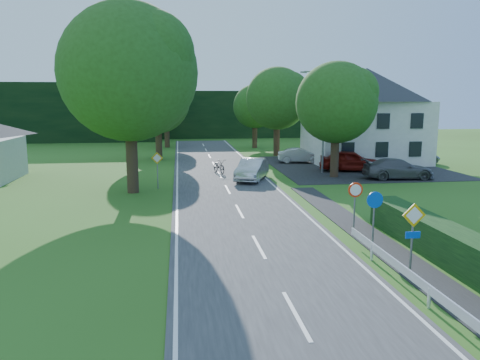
{
  "coord_description": "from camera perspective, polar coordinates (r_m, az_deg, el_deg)",
  "views": [
    {
      "loc": [
        -3.06,
        -5.62,
        5.85
      ],
      "look_at": [
        -0.06,
        17.28,
        1.83
      ],
      "focal_mm": 35.0,
      "sensor_mm": 36.0,
      "label": 1
    }
  ],
  "objects": [
    {
      "name": "road",
      "position": [
        26.45,
        -0.63,
        -2.85
      ],
      "size": [
        7.0,
        80.0,
        0.04
      ],
      "primitive_type": "cube",
      "color": "#353537",
      "rests_on": "ground"
    },
    {
      "name": "parking_pad",
      "position": [
        41.86,
        13.72,
        1.59
      ],
      "size": [
        14.0,
        16.0,
        0.04
      ],
      "primitive_type": "cube",
      "color": "black",
      "rests_on": "ground"
    },
    {
      "name": "line_edge_left",
      "position": [
        26.27,
        -7.69,
        -2.97
      ],
      "size": [
        0.12,
        80.0,
        0.01
      ],
      "primitive_type": "cube",
      "color": "white",
      "rests_on": "road"
    },
    {
      "name": "line_edge_right",
      "position": [
        27.01,
        6.24,
        -2.58
      ],
      "size": [
        0.12,
        80.0,
        0.01
      ],
      "primitive_type": "cube",
      "color": "white",
      "rests_on": "road"
    },
    {
      "name": "line_centre",
      "position": [
        26.44,
        -0.63,
        -2.8
      ],
      "size": [
        0.12,
        80.0,
        0.01
      ],
      "primitive_type": null,
      "color": "white",
      "rests_on": "road"
    },
    {
      "name": "tree_main",
      "position": [
        29.76,
        -13.31,
        9.57
      ],
      "size": [
        9.4,
        9.4,
        11.64
      ],
      "primitive_type": null,
      "color": "#254C17",
      "rests_on": "ground"
    },
    {
      "name": "tree_left_far",
      "position": [
        45.69,
        -9.97,
        7.78
      ],
      "size": [
        7.0,
        7.0,
        8.58
      ],
      "primitive_type": null,
      "color": "#254C17",
      "rests_on": "ground"
    },
    {
      "name": "tree_right_far",
      "position": [
        48.69,
        4.53,
        8.31
      ],
      "size": [
        7.4,
        7.4,
        9.09
      ],
      "primitive_type": null,
      "color": "#254C17",
      "rests_on": "ground"
    },
    {
      "name": "tree_left_back",
      "position": [
        57.67,
        -8.96,
        7.96
      ],
      "size": [
        6.6,
        6.6,
        8.07
      ],
      "primitive_type": null,
      "color": "#254C17",
      "rests_on": "ground"
    },
    {
      "name": "tree_right_back",
      "position": [
        56.39,
        1.82,
        7.77
      ],
      "size": [
        6.2,
        6.2,
        7.56
      ],
      "primitive_type": null,
      "color": "#254C17",
      "rests_on": "ground"
    },
    {
      "name": "tree_right_mid",
      "position": [
        35.58,
        11.61,
        7.17
      ],
      "size": [
        7.0,
        7.0,
        8.58
      ],
      "primitive_type": null,
      "color": "#254C17",
      "rests_on": "ground"
    },
    {
      "name": "treeline_right",
      "position": [
        72.51,
        1.35,
        8.02
      ],
      "size": [
        30.0,
        5.0,
        7.0
      ],
      "primitive_type": "cube",
      "color": "black",
      "rests_on": "ground"
    },
    {
      "name": "house_white",
      "position": [
        45.0,
        14.97,
        7.71
      ],
      "size": [
        10.6,
        8.4,
        8.6
      ],
      "color": "silver",
      "rests_on": "ground"
    },
    {
      "name": "streetlight",
      "position": [
        37.34,
        9.98,
        7.61
      ],
      "size": [
        2.03,
        0.18,
        8.0
      ],
      "color": "slate",
      "rests_on": "ground"
    },
    {
      "name": "sign_priority_right",
      "position": [
        15.98,
        20.35,
        -5.43
      ],
      "size": [
        0.78,
        0.09,
        2.59
      ],
      "color": "slate",
      "rests_on": "ground"
    },
    {
      "name": "sign_roundabout",
      "position": [
        18.63,
        16.06,
        -3.46
      ],
      "size": [
        0.64,
        0.08,
        2.37
      ],
      "color": "slate",
      "rests_on": "ground"
    },
    {
      "name": "sign_speed_limit",
      "position": [
        20.41,
        13.86,
        -1.94
      ],
      "size": [
        0.64,
        0.11,
        2.37
      ],
      "color": "slate",
      "rests_on": "ground"
    },
    {
      "name": "sign_priority_left",
      "position": [
        30.91,
        -10.06,
        2.05
      ],
      "size": [
        0.78,
        0.09,
        2.44
      ],
      "color": "slate",
      "rests_on": "ground"
    },
    {
      "name": "moving_car",
      "position": [
        33.8,
        1.47,
        1.31
      ],
      "size": [
        3.23,
        4.96,
        1.55
      ],
      "primitive_type": "imported",
      "rotation": [
        0.0,
        0.0,
        -0.37
      ],
      "color": "silver",
      "rests_on": "road"
    },
    {
      "name": "motorcycle",
      "position": [
        37.05,
        -2.56,
        1.71
      ],
      "size": [
        1.33,
        2.22,
        1.1
      ],
      "primitive_type": "imported",
      "rotation": [
        0.0,
        0.0,
        0.3
      ],
      "color": "black",
      "rests_on": "road"
    },
    {
      "name": "parked_car_red",
      "position": [
        39.02,
        13.31,
        2.31
      ],
      "size": [
        5.32,
        3.2,
        1.69
      ],
      "primitive_type": "imported",
      "rotation": [
        0.0,
        0.0,
        1.31
      ],
      "color": "maroon",
      "rests_on": "parking_pad"
    },
    {
      "name": "parked_car_silver_a",
      "position": [
        43.27,
        7.34,
        2.98
      ],
      "size": [
        4.26,
        2.17,
        1.34
      ],
      "primitive_type": "imported",
      "rotation": [
        0.0,
        0.0,
        1.38
      ],
      "color": "#B5B5BA",
      "rests_on": "parking_pad"
    },
    {
      "name": "parked_car_grey",
      "position": [
        36.19,
        18.7,
        1.3
      ],
      "size": [
        5.22,
        2.4,
        1.48
      ],
      "primitive_type": "imported",
      "rotation": [
        0.0,
        0.0,
        1.5
      ],
      "color": "#55545A",
      "rests_on": "parking_pad"
    },
    {
      "name": "parked_car_silver_b",
      "position": [
        45.16,
        20.43,
        2.7
      ],
      "size": [
        4.92,
        2.66,
        1.31
      ],
      "primitive_type": "imported",
      "rotation": [
        0.0,
        0.0,
        1.68
      ],
      "color": "#AAABB1",
      "rests_on": "parking_pad"
    },
    {
      "name": "parasol",
      "position": [
        42.74,
        13.84,
        3.02
      ],
      "size": [
        2.63,
        2.65,
        1.84
      ],
      "primitive_type": "imported",
      "rotation": [
        0.0,
        0.0,
        0.39
      ],
      "color": "red",
      "rests_on": "parking_pad"
    }
  ]
}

